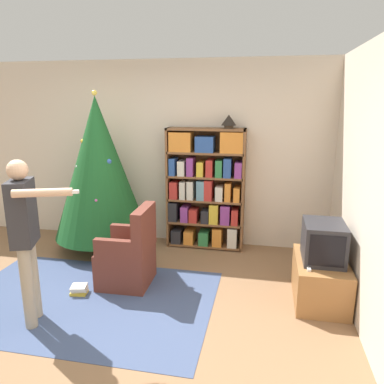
{
  "coord_description": "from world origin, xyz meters",
  "views": [
    {
      "loc": [
        1.51,
        -3.03,
        2.07
      ],
      "look_at": [
        0.7,
        0.96,
        1.05
      ],
      "focal_mm": 35.0,
      "sensor_mm": 36.0,
      "label": 1
    }
  ],
  "objects": [
    {
      "name": "standing_person",
      "position": [
        -0.59,
        -0.22,
        0.92
      ],
      "size": [
        0.71,
        0.45,
        1.56
      ],
      "rotation": [
        0.0,
        0.0,
        -1.23
      ],
      "color": "#9E937F",
      "rests_on": "ground_plane"
    },
    {
      "name": "book_pile_near_tree",
      "position": [
        -0.22,
        1.2,
        0.02
      ],
      "size": [
        0.24,
        0.18,
        0.05
      ],
      "color": "gold",
      "rests_on": "ground_plane"
    },
    {
      "name": "area_rug",
      "position": [
        -0.31,
        0.23,
        0.0
      ],
      "size": [
        2.69,
        1.8,
        0.01
      ],
      "color": "#3D4C70",
      "rests_on": "ground_plane"
    },
    {
      "name": "table_lamp",
      "position": [
        0.99,
        1.97,
        1.79
      ],
      "size": [
        0.2,
        0.2,
        0.18
      ],
      "color": "#473828",
      "rests_on": "bookshelf"
    },
    {
      "name": "christmas_tree",
      "position": [
        -0.7,
        1.58,
        1.16
      ],
      "size": [
        1.27,
        1.27,
        2.18
      ],
      "color": "#4C3323",
      "rests_on": "ground_plane"
    },
    {
      "name": "tv_stand",
      "position": [
        2.12,
        0.73,
        0.23
      ],
      "size": [
        0.52,
        0.83,
        0.45
      ],
      "color": "#996638",
      "rests_on": "ground_plane"
    },
    {
      "name": "ground_plane",
      "position": [
        0.0,
        0.0,
        0.0
      ],
      "size": [
        14.0,
        14.0,
        0.0
      ],
      "primitive_type": "plane",
      "color": "#846042"
    },
    {
      "name": "book_pile_by_chair",
      "position": [
        -0.43,
        0.34,
        0.05
      ],
      "size": [
        0.2,
        0.19,
        0.09
      ],
      "color": "gold",
      "rests_on": "ground_plane"
    },
    {
      "name": "wall_back",
      "position": [
        0.0,
        2.19,
        1.3
      ],
      "size": [
        8.0,
        0.1,
        2.6
      ],
      "color": "beige",
      "rests_on": "ground_plane"
    },
    {
      "name": "game_remote",
      "position": [
        1.96,
        0.48,
        0.46
      ],
      "size": [
        0.04,
        0.12,
        0.02
      ],
      "color": "white",
      "rests_on": "tv_stand"
    },
    {
      "name": "armchair",
      "position": [
        0.03,
        0.68,
        0.32
      ],
      "size": [
        0.58,
        0.57,
        0.92
      ],
      "rotation": [
        0.0,
        0.0,
        -1.55
      ],
      "color": "brown",
      "rests_on": "ground_plane"
    },
    {
      "name": "bookshelf",
      "position": [
        0.7,
        1.96,
        0.86
      ],
      "size": [
        1.08,
        0.3,
        1.69
      ],
      "color": "brown",
      "rests_on": "ground_plane"
    },
    {
      "name": "television",
      "position": [
        2.12,
        0.73,
        0.65
      ],
      "size": [
        0.4,
        0.5,
        0.4
      ],
      "color": "#28282D",
      "rests_on": "tv_stand"
    }
  ]
}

